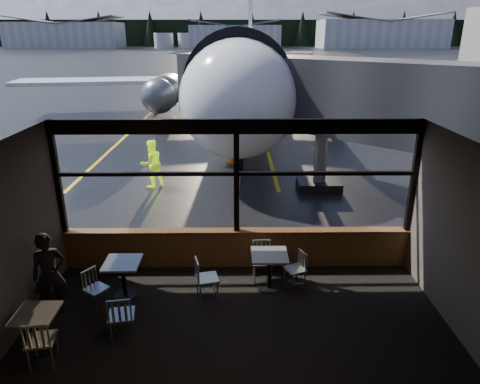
{
  "coord_description": "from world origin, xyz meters",
  "views": [
    {
      "loc": [
        -0.02,
        -8.98,
        5.17
      ],
      "look_at": [
        0.09,
        1.0,
        1.5
      ],
      "focal_mm": 32.0,
      "sensor_mm": 36.0,
      "label": 1
    }
  ],
  "objects_px": {
    "airliner": "(247,25)",
    "chair_near_w": "(207,279)",
    "cafe_table_left": "(39,331)",
    "chair_left_s": "(41,340)",
    "cafe_table_mid": "(124,279)",
    "chair_near_n": "(262,262)",
    "jet_bridge": "(341,122)",
    "ground_crew": "(152,164)",
    "cafe_table_near": "(269,271)",
    "chair_mid_s": "(122,315)",
    "cone_nose": "(232,156)",
    "cone_wing": "(156,111)",
    "passenger": "(50,275)",
    "chair_mid_w": "(96,289)",
    "chair_near_e": "(295,270)"
  },
  "relations": [
    {
      "from": "airliner",
      "to": "jet_bridge",
      "type": "height_order",
      "value": "airliner"
    },
    {
      "from": "chair_mid_s",
      "to": "chair_left_s",
      "type": "distance_m",
      "value": 1.33
    },
    {
      "from": "cafe_table_mid",
      "to": "chair_mid_w",
      "type": "distance_m",
      "value": 0.6
    },
    {
      "from": "cafe_table_near",
      "to": "cafe_table_left",
      "type": "height_order",
      "value": "cafe_table_near"
    },
    {
      "from": "airliner",
      "to": "chair_near_w",
      "type": "relative_size",
      "value": 40.54
    },
    {
      "from": "cafe_table_left",
      "to": "passenger",
      "type": "bearing_deg",
      "value": 99.58
    },
    {
      "from": "airliner",
      "to": "chair_mid_s",
      "type": "xyz_separation_m",
      "value": [
        -2.83,
        -22.67,
        -5.28
      ]
    },
    {
      "from": "airliner",
      "to": "chair_mid_s",
      "type": "bearing_deg",
      "value": -94.45
    },
    {
      "from": "airliner",
      "to": "cafe_table_near",
      "type": "relative_size",
      "value": 44.85
    },
    {
      "from": "cafe_table_mid",
      "to": "chair_near_n",
      "type": "height_order",
      "value": "chair_near_n"
    },
    {
      "from": "cone_wing",
      "to": "cone_nose",
      "type": "bearing_deg",
      "value": -66.16
    },
    {
      "from": "chair_near_w",
      "to": "ground_crew",
      "type": "relative_size",
      "value": 0.54
    },
    {
      "from": "chair_mid_s",
      "to": "passenger",
      "type": "relative_size",
      "value": 0.55
    },
    {
      "from": "chair_near_n",
      "to": "chair_mid_s",
      "type": "height_order",
      "value": "chair_mid_s"
    },
    {
      "from": "chair_near_n",
      "to": "chair_near_e",
      "type": "bearing_deg",
      "value": 157.21
    },
    {
      "from": "cafe_table_left",
      "to": "chair_left_s",
      "type": "bearing_deg",
      "value": -61.1
    },
    {
      "from": "passenger",
      "to": "cone_nose",
      "type": "bearing_deg",
      "value": 44.9
    },
    {
      "from": "jet_bridge",
      "to": "ground_crew",
      "type": "relative_size",
      "value": 6.4
    },
    {
      "from": "jet_bridge",
      "to": "chair_near_w",
      "type": "distance_m",
      "value": 8.26
    },
    {
      "from": "chair_near_n",
      "to": "cone_nose",
      "type": "relative_size",
      "value": 1.65
    },
    {
      "from": "jet_bridge",
      "to": "cafe_table_left",
      "type": "bearing_deg",
      "value": -129.98
    },
    {
      "from": "chair_left_s",
      "to": "ground_crew",
      "type": "xyz_separation_m",
      "value": [
        0.2,
        8.92,
        0.39
      ]
    },
    {
      "from": "ground_crew",
      "to": "cone_nose",
      "type": "relative_size",
      "value": 3.09
    },
    {
      "from": "airliner",
      "to": "cafe_table_left",
      "type": "height_order",
      "value": "airliner"
    },
    {
      "from": "airliner",
      "to": "cone_wing",
      "type": "bearing_deg",
      "value": 175.39
    },
    {
      "from": "chair_left_s",
      "to": "cafe_table_mid",
      "type": "bearing_deg",
      "value": 57.01
    },
    {
      "from": "chair_near_n",
      "to": "jet_bridge",
      "type": "bearing_deg",
      "value": -119.04
    },
    {
      "from": "cone_nose",
      "to": "cafe_table_left",
      "type": "bearing_deg",
      "value": -105.56
    },
    {
      "from": "passenger",
      "to": "airliner",
      "type": "bearing_deg",
      "value": 51.55
    },
    {
      "from": "jet_bridge",
      "to": "ground_crew",
      "type": "height_order",
      "value": "jet_bridge"
    },
    {
      "from": "chair_near_e",
      "to": "passenger",
      "type": "bearing_deg",
      "value": 76.71
    },
    {
      "from": "cafe_table_left",
      "to": "cafe_table_near",
      "type": "bearing_deg",
      "value": 24.47
    },
    {
      "from": "cone_wing",
      "to": "chair_near_w",
      "type": "bearing_deg",
      "value": -77.55
    },
    {
      "from": "jet_bridge",
      "to": "cone_nose",
      "type": "relative_size",
      "value": 19.76
    },
    {
      "from": "cafe_table_left",
      "to": "passenger",
      "type": "relative_size",
      "value": 0.45
    },
    {
      "from": "cafe_table_mid",
      "to": "chair_near_n",
      "type": "distance_m",
      "value": 2.97
    },
    {
      "from": "chair_mid_w",
      "to": "chair_mid_s",
      "type": "bearing_deg",
      "value": 72.86
    },
    {
      "from": "chair_mid_s",
      "to": "cone_nose",
      "type": "xyz_separation_m",
      "value": [
        1.9,
        11.35,
        -0.19
      ]
    },
    {
      "from": "cafe_table_mid",
      "to": "chair_near_n",
      "type": "xyz_separation_m",
      "value": [
        2.92,
        0.57,
        0.06
      ]
    },
    {
      "from": "jet_bridge",
      "to": "cafe_table_left",
      "type": "relative_size",
      "value": 14.4
    },
    {
      "from": "chair_mid_w",
      "to": "ground_crew",
      "type": "distance_m",
      "value": 7.35
    },
    {
      "from": "chair_mid_s",
      "to": "cone_nose",
      "type": "relative_size",
      "value": 1.68
    },
    {
      "from": "chair_mid_w",
      "to": "chair_left_s",
      "type": "bearing_deg",
      "value": 19.83
    },
    {
      "from": "cafe_table_left",
      "to": "chair_near_w",
      "type": "xyz_separation_m",
      "value": [
        2.8,
        1.52,
        0.08
      ]
    },
    {
      "from": "chair_near_w",
      "to": "chair_left_s",
      "type": "distance_m",
      "value": 3.21
    },
    {
      "from": "chair_mid_s",
      "to": "chair_near_e",
      "type": "bearing_deg",
      "value": 17.51
    },
    {
      "from": "chair_near_w",
      "to": "cone_wing",
      "type": "distance_m",
      "value": 22.79
    },
    {
      "from": "chair_left_s",
      "to": "passenger",
      "type": "bearing_deg",
      "value": 95.4
    },
    {
      "from": "passenger",
      "to": "cone_wing",
      "type": "distance_m",
      "value": 22.81
    },
    {
      "from": "jet_bridge",
      "to": "cone_wing",
      "type": "height_order",
      "value": "jet_bridge"
    }
  ]
}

